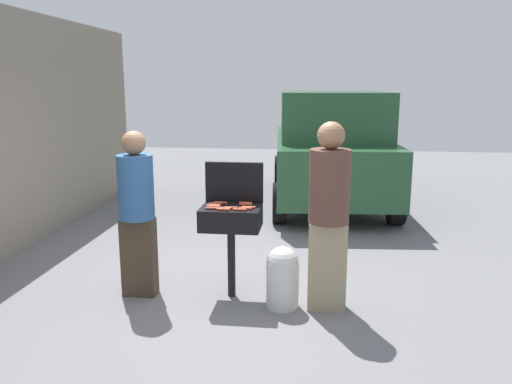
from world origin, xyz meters
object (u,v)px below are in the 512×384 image
Objects in this scene: hot_dog_6 at (246,204)px; person_right at (329,210)px; person_left at (137,208)px; hot_dog_12 at (240,210)px; bbq_grill at (231,221)px; propane_tank at (282,276)px; hot_dog_0 at (221,203)px; hot_dog_8 at (215,204)px; hot_dog_5 at (214,207)px; hot_dog_10 at (231,208)px; hot_dog_2 at (245,208)px; hot_dog_9 at (246,203)px; hot_dog_1 at (212,208)px; hot_dog_11 at (249,207)px; hot_dog_3 at (223,210)px; parked_minivan at (330,147)px; hot_dog_4 at (225,208)px; hot_dog_7 at (213,205)px.

person_right reaches higher than hot_dog_6.
hot_dog_12 is at bearing 6.85° from person_left.
propane_tank is at bearing -20.75° from bbq_grill.
hot_dog_0 and hot_dog_8 have the same top height.
hot_dog_5 is 0.21× the size of propane_tank.
hot_dog_10 is at bearing -76.91° from bbq_grill.
bbq_grill is 7.28× the size of hot_dog_10.
hot_dog_5 is at bearing 170.86° from hot_dog_10.
hot_dog_2 is at bearing -15.46° from person_right.
hot_dog_10 is at bearing -9.14° from hot_dog_5.
hot_dog_2 is at bearing -30.55° from bbq_grill.
hot_dog_10 is at bearing 10.23° from person_left.
person_left is at bearing -168.81° from hot_dog_9.
hot_dog_1 is 0.39m from hot_dog_9.
hot_dog_2 is 1.00× the size of hot_dog_12.
hot_dog_8 is at bearing 161.30° from hot_dog_11.
hot_dog_0 and hot_dog_3 have the same top height.
hot_dog_9 is 1.00× the size of hot_dog_12.
parked_minivan is (0.94, 4.30, 0.07)m from hot_dog_9.
hot_dog_4 is 1.00× the size of hot_dog_8.
parked_minivan reaches higher than hot_dog_1.
hot_dog_1 is at bearing -99.57° from hot_dog_0.
hot_dog_2 is at bearing -83.09° from hot_dog_9.
hot_dog_6 is (0.26, -0.04, 0.00)m from hot_dog_0.
hot_dog_3 is 1.00× the size of hot_dog_6.
bbq_grill is at bearing 36.36° from hot_dog_1.
person_left is (-0.95, -0.08, 0.12)m from bbq_grill.
hot_dog_11 and hot_dog_12 have the same top height.
hot_dog_3 is at bearing 5.19° from person_left.
hot_dog_10 reaches higher than propane_tank.
hot_dog_4 and hot_dog_8 have the same top height.
hot_dog_3 and hot_dog_11 have the same top height.
hot_dog_5 is at bearing 173.25° from hot_dog_2.
hot_dog_9 is 1.10m from person_left.
hot_dog_8 is at bearing 117.57° from hot_dog_3.
hot_dog_12 is (-0.03, -0.23, 0.00)m from hot_dog_6.
hot_dog_1 is 0.12m from hot_dog_4.
parked_minivan is at bearing 74.55° from hot_dog_0.
hot_dog_4 and hot_dog_5 have the same top height.
person_left is 0.94× the size of person_right.
hot_dog_6 is (0.18, 0.19, 0.00)m from hot_dog_4.
hot_dog_6 is 1.00× the size of hot_dog_8.
parked_minivan is at bearing 76.37° from hot_dog_3.
parked_minivan is (0.10, 4.63, 0.04)m from person_right.
hot_dog_8 is at bearing 69.83° from parked_minivan.
hot_dog_5 is at bearing -72.70° from hot_dog_7.
hot_dog_8 is at bearing 85.23° from hot_dog_7.
hot_dog_11 is 0.13m from hot_dog_12.
bbq_grill is at bearing 74.08° from hot_dog_3.
hot_dog_4 is 0.87m from propane_tank.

